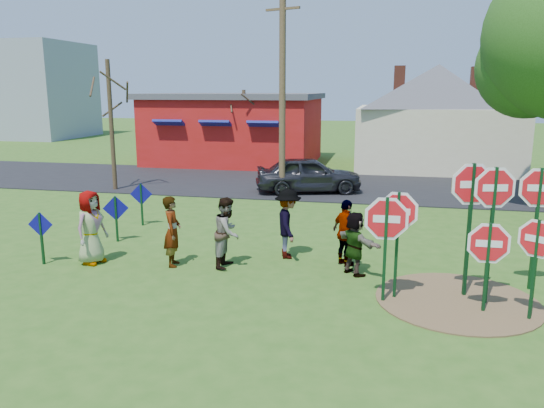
# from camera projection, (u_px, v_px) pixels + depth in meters

# --- Properties ---
(ground) EXTENTS (120.00, 120.00, 0.00)m
(ground) POSITION_uv_depth(u_px,v_px,m) (251.00, 269.00, 12.44)
(ground) COLOR #2F5919
(ground) RESTS_ON ground
(road) EXTENTS (120.00, 7.50, 0.04)m
(road) POSITION_uv_depth(u_px,v_px,m) (315.00, 184.00, 23.42)
(road) COLOR black
(road) RESTS_ON ground
(dirt_patch) EXTENTS (3.20, 3.20, 0.03)m
(dirt_patch) POSITION_uv_depth(u_px,v_px,m) (457.00, 301.00, 10.56)
(dirt_patch) COLOR brown
(dirt_patch) RESTS_ON ground
(red_building) EXTENTS (9.40, 7.69, 3.90)m
(red_building) POSITION_uv_depth(u_px,v_px,m) (236.00, 128.00, 30.34)
(red_building) COLOR #A61610
(red_building) RESTS_ON ground
(cream_house) EXTENTS (9.40, 9.40, 6.50)m
(cream_house) POSITION_uv_depth(u_px,v_px,m) (436.00, 113.00, 27.89)
(cream_house) COLOR beige
(cream_house) RESTS_ON ground
(distant_building) EXTENTS (10.00, 8.00, 8.00)m
(distant_building) POSITION_uv_depth(u_px,v_px,m) (24.00, 91.00, 46.00)
(distant_building) COLOR #8C939E
(distant_building) RESTS_ON ground
(stop_sign_a) EXTENTS (1.17, 0.08, 2.28)m
(stop_sign_a) POSITION_uv_depth(u_px,v_px,m) (386.00, 227.00, 10.25)
(stop_sign_a) COLOR #0F3A1B
(stop_sign_a) RESTS_ON ground
(stop_sign_b) EXTENTS (1.11, 0.29, 2.90)m
(stop_sign_b) POSITION_uv_depth(u_px,v_px,m) (472.00, 196.00, 10.40)
(stop_sign_b) COLOR #0F3A1B
(stop_sign_b) RESTS_ON ground
(stop_sign_c) EXTENTS (1.05, 0.25, 2.87)m
(stop_sign_c) POSITION_uv_depth(u_px,v_px,m) (493.00, 204.00, 10.03)
(stop_sign_c) COLOR #0F3A1B
(stop_sign_c) RESTS_ON ground
(stop_sign_d) EXTENTS (1.12, 0.09, 2.74)m
(stop_sign_d) POSITION_uv_depth(u_px,v_px,m) (539.00, 198.00, 10.81)
(stop_sign_d) COLOR #0F3A1B
(stop_sign_d) RESTS_ON ground
(stop_sign_e) EXTENTS (1.06, 0.07, 1.88)m
(stop_sign_e) POSITION_uv_depth(u_px,v_px,m) (488.00, 249.00, 9.81)
(stop_sign_e) COLOR #0F3A1B
(stop_sign_e) RESTS_ON ground
(stop_sign_f) EXTENTS (0.80, 0.55, 2.02)m
(stop_sign_f) POSITION_uv_depth(u_px,v_px,m) (537.00, 246.00, 9.42)
(stop_sign_f) COLOR #0F3A1B
(stop_sign_f) RESTS_ON ground
(stop_sign_g) EXTENTS (1.03, 0.20, 2.33)m
(stop_sign_g) POSITION_uv_depth(u_px,v_px,m) (398.00, 221.00, 10.40)
(stop_sign_g) COLOR #0F3A1B
(stop_sign_g) RESTS_ON ground
(blue_diamond_b) EXTENTS (0.60, 0.09, 1.29)m
(blue_diamond_b) POSITION_uv_depth(u_px,v_px,m) (41.00, 232.00, 12.65)
(blue_diamond_b) COLOR #0F3A1B
(blue_diamond_b) RESTS_ON ground
(blue_diamond_c) EXTENTS (0.67, 0.24, 1.29)m
(blue_diamond_c) POSITION_uv_depth(u_px,v_px,m) (116.00, 214.00, 14.56)
(blue_diamond_c) COLOR #0F3A1B
(blue_diamond_c) RESTS_ON ground
(blue_diamond_d) EXTENTS (0.67, 0.17, 1.33)m
(blue_diamond_d) POSITION_uv_depth(u_px,v_px,m) (141.00, 199.00, 16.29)
(blue_diamond_d) COLOR #0F3A1B
(blue_diamond_d) RESTS_ON ground
(person_a) EXTENTS (0.76, 0.99, 1.80)m
(person_a) POSITION_uv_depth(u_px,v_px,m) (91.00, 227.00, 12.71)
(person_a) COLOR #364188
(person_a) RESTS_ON ground
(person_b) EXTENTS (0.54, 0.70, 1.69)m
(person_b) POSITION_uv_depth(u_px,v_px,m) (172.00, 231.00, 12.55)
(person_b) COLOR #286D5E
(person_b) RESTS_ON ground
(person_c) EXTENTS (0.67, 0.84, 1.68)m
(person_c) POSITION_uv_depth(u_px,v_px,m) (227.00, 232.00, 12.49)
(person_c) COLOR brown
(person_c) RESTS_ON ground
(person_d) EXTENTS (0.94, 1.26, 1.74)m
(person_d) POSITION_uv_depth(u_px,v_px,m) (288.00, 224.00, 13.15)
(person_d) COLOR #333238
(person_d) RESTS_ON ground
(person_e) EXTENTS (0.91, 0.97, 1.61)m
(person_e) POSITION_uv_depth(u_px,v_px,m) (346.00, 233.00, 12.56)
(person_e) COLOR #492E5E
(person_e) RESTS_ON ground
(person_f) EXTENTS (1.24, 1.29, 1.46)m
(person_f) POSITION_uv_depth(u_px,v_px,m) (355.00, 243.00, 11.97)
(person_f) COLOR #1B552B
(person_f) RESTS_ON ground
(suv) EXTENTS (4.55, 2.84, 1.45)m
(suv) POSITION_uv_depth(u_px,v_px,m) (309.00, 174.00, 21.43)
(suv) COLOR #2E2E34
(suv) RESTS_ON road
(utility_pole) EXTENTS (1.88, 0.73, 7.98)m
(utility_pole) POSITION_uv_depth(u_px,v_px,m) (282.00, 87.00, 19.96)
(utility_pole) COLOR #4C3823
(utility_pole) RESTS_ON ground
(bare_tree_west) EXTENTS (1.80, 1.80, 5.31)m
(bare_tree_west) POSITION_uv_depth(u_px,v_px,m) (110.00, 107.00, 21.48)
(bare_tree_west) COLOR #382819
(bare_tree_west) RESTS_ON ground
(bare_tree_east) EXTENTS (1.80, 1.80, 4.10)m
(bare_tree_east) POSITION_uv_depth(u_px,v_px,m) (244.00, 119.00, 26.84)
(bare_tree_east) COLOR #382819
(bare_tree_east) RESTS_ON ground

